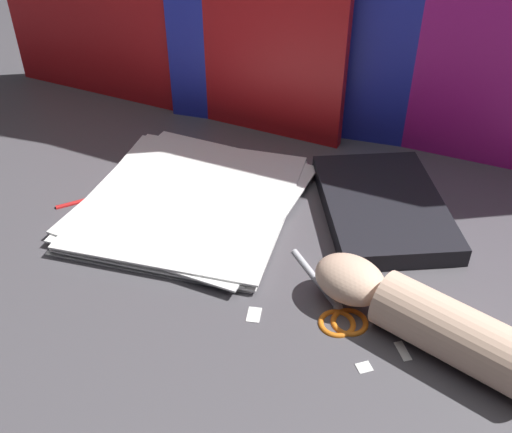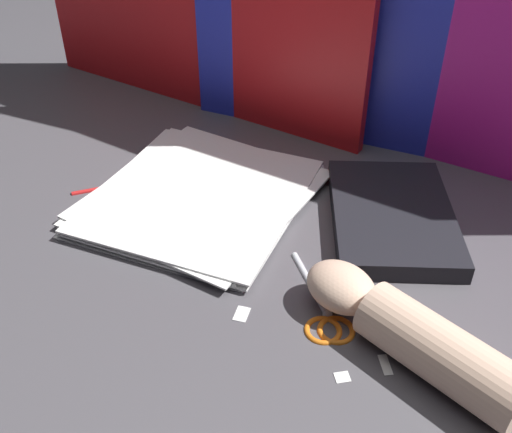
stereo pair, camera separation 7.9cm
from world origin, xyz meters
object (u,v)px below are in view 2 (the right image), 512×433
at_px(scissors, 327,308).
at_px(hand_forearm, 411,333).
at_px(book_closed, 392,216).
at_px(paper_stack, 199,196).

height_order(scissors, hand_forearm, hand_forearm).
bearing_deg(book_closed, hand_forearm, -69.37).
bearing_deg(hand_forearm, paper_stack, 157.50).
relative_size(paper_stack, book_closed, 1.15).
relative_size(paper_stack, hand_forearm, 1.21).
bearing_deg(book_closed, scissors, -95.32).
height_order(paper_stack, scissors, paper_stack).
bearing_deg(hand_forearm, book_closed, 110.63).
bearing_deg(scissors, paper_stack, 153.43).
height_order(paper_stack, hand_forearm, hand_forearm).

